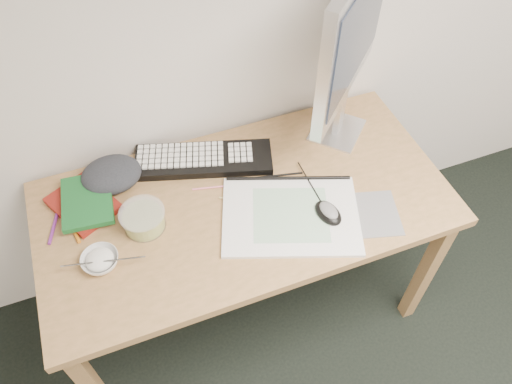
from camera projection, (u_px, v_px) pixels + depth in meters
desk at (245, 215)px, 1.77m from camera, size 1.40×0.70×0.75m
mousepad at (368, 214)px, 1.66m from camera, size 0.25×0.24×0.00m
sketchpad at (291, 216)px, 1.65m from camera, size 0.53×0.46×0.01m
keyboard at (204, 160)px, 1.80m from camera, size 0.52×0.29×0.03m
monitor at (353, 38)px, 1.59m from camera, size 0.43×0.42×0.66m
mouse at (329, 211)px, 1.64m from camera, size 0.09×0.12×0.04m
rice_bowl at (100, 261)px, 1.53m from camera, size 0.13×0.13×0.04m
chopsticks at (103, 261)px, 1.51m from camera, size 0.24×0.07×0.02m
fruit_tub at (143, 219)px, 1.61m from camera, size 0.17×0.17×0.07m
book_red at (83, 204)px, 1.68m from camera, size 0.25×0.27×0.02m
book_green at (87, 201)px, 1.66m from camera, size 0.19×0.24×0.02m
cloth_lump at (111, 175)px, 1.73m from camera, size 0.18×0.15×0.07m
pencil_pink at (215, 187)px, 1.74m from camera, size 0.16×0.04×0.01m
pencil_tan at (247, 197)px, 1.71m from camera, size 0.18×0.07×0.01m
pencil_black at (276, 176)px, 1.77m from camera, size 0.19×0.05×0.01m
marker_blue at (84, 218)px, 1.65m from camera, size 0.04×0.13×0.01m
marker_orange at (73, 229)px, 1.62m from camera, size 0.03×0.12×0.01m
marker_purple at (53, 229)px, 1.62m from camera, size 0.05×0.12×0.01m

